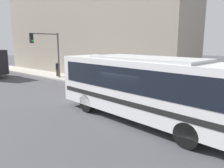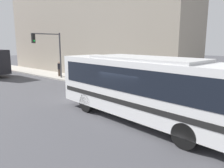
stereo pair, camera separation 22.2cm
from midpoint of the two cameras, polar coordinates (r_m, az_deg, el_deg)
The scene contains 9 objects.
ground_plane at distance 11.56m, azimuth 5.21°, elevation -9.15°, with size 120.00×120.00×0.00m, color #47474C.
sidewalk at distance 30.50m, azimuth -19.12°, elevation 2.99°, with size 3.01×70.00×0.16m.
building_facade at distance 28.52m, azimuth -6.06°, elevation 13.32°, with size 6.00×27.14×10.38m.
city_bus at distance 10.85m, azimuth 9.00°, elevation -0.24°, with size 3.53×10.64×3.25m.
fire_hydrant at distance 18.41m, azimuth 1.64°, elevation 0.06°, with size 0.22×0.30×0.68m.
traffic_light_pole at distance 23.49m, azimuth -15.57°, elevation 9.28°, with size 3.28×0.35×4.75m.
parking_meter at distance 19.54m, azimuth -2.55°, elevation 2.41°, with size 0.14×0.14×1.36m.
pedestrian_near_corner at distance 25.37m, azimuth -13.39°, elevation 3.88°, with size 0.34×0.34×1.63m.
pedestrian_mid_block at distance 22.31m, azimuth -5.54°, elevation 3.43°, with size 0.34×0.34×1.79m.
Camera 2 is at (-8.72, -6.47, 3.95)m, focal length 35.00 mm.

